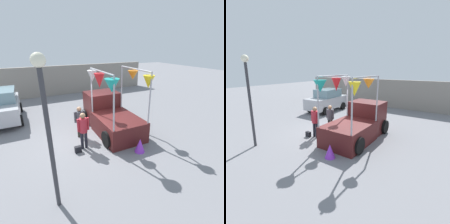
# 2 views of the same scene
# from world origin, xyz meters

# --- Properties ---
(ground_plane) EXTENTS (60.00, 60.00, 0.00)m
(ground_plane) POSITION_xyz_m (0.00, 0.00, 0.00)
(ground_plane) COLOR slate
(vendor_truck) EXTENTS (2.48, 4.18, 3.31)m
(vendor_truck) POSITION_xyz_m (1.47, 0.65, 0.89)
(vendor_truck) COLOR #4C1919
(vendor_truck) RESTS_ON ground
(parked_car) EXTENTS (1.88, 4.00, 1.88)m
(parked_car) POSITION_xyz_m (-3.70, 4.42, 0.94)
(parked_car) COLOR #B7B7BC
(parked_car) RESTS_ON ground
(person_customer) EXTENTS (0.53, 0.34, 1.68)m
(person_customer) POSITION_xyz_m (-0.40, -0.71, 1.01)
(person_customer) COLOR black
(person_customer) RESTS_ON ground
(person_vendor) EXTENTS (0.53, 0.34, 1.59)m
(person_vendor) POSITION_xyz_m (-0.24, 0.37, 0.95)
(person_vendor) COLOR #2D2823
(person_vendor) RESTS_ON ground
(handbag) EXTENTS (0.28, 0.16, 0.28)m
(handbag) POSITION_xyz_m (-0.75, -0.91, 0.14)
(handbag) COLOR black
(handbag) RESTS_ON ground
(street_lamp) EXTENTS (0.32, 0.32, 4.19)m
(street_lamp) POSITION_xyz_m (-2.01, -3.21, 2.71)
(street_lamp) COLOR #333338
(street_lamp) RESTS_ON ground
(brick_boundary_wall) EXTENTS (18.00, 0.36, 2.60)m
(brick_boundary_wall) POSITION_xyz_m (0.00, 8.98, 1.30)
(brick_boundary_wall) COLOR gray
(brick_boundary_wall) RESTS_ON ground
(folded_kite_bundle_violet) EXTENTS (0.61, 0.61, 0.60)m
(folded_kite_bundle_violet) POSITION_xyz_m (1.63, -2.06, 0.30)
(folded_kite_bundle_violet) COLOR purple
(folded_kite_bundle_violet) RESTS_ON ground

